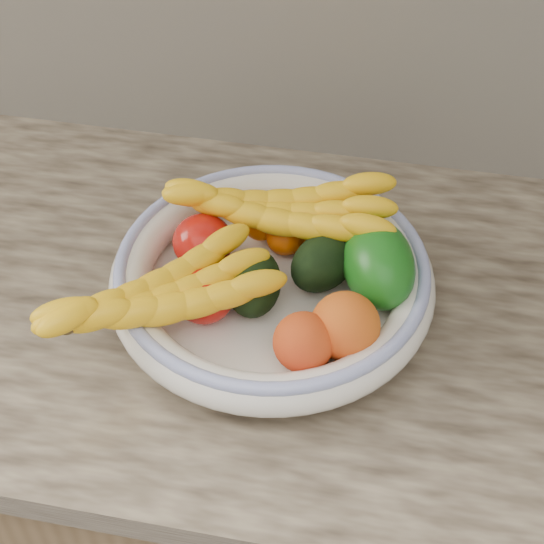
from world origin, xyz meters
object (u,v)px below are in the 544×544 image
Objects in this scene: banana_bunch_front at (159,301)px; fruit_bowl at (272,279)px; green_mango at (378,264)px; banana_bunch_back at (279,214)px.

fruit_bowl is at bearing -0.89° from banana_bunch_front.
banana_bunch_front is at bearing -175.87° from green_mango.
green_mango is at bearing -26.38° from banana_bunch_back.
banana_bunch_back is at bearing 94.39° from fruit_bowl.
banana_bunch_back is (-0.13, 0.05, 0.01)m from green_mango.
banana_bunch_front is (-0.23, -0.11, 0.01)m from green_mango.
green_mango is 0.14m from banana_bunch_back.
green_mango is 0.26m from banana_bunch_front.
banana_bunch_front reaches higher than fruit_bowl.
fruit_bowl is at bearing -90.74° from banana_bunch_back.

